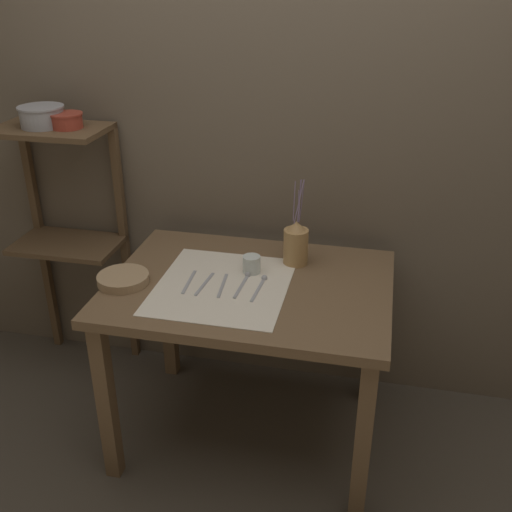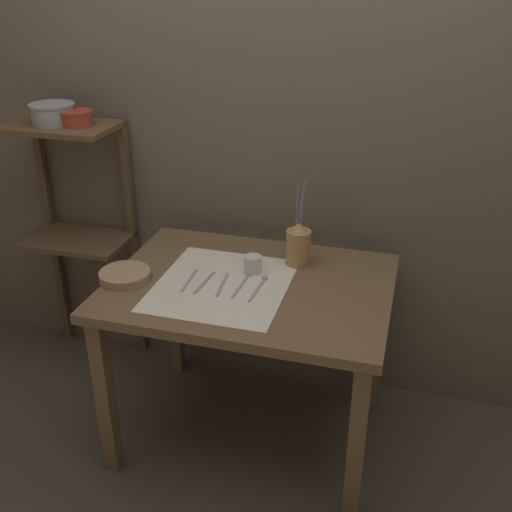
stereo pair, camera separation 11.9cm
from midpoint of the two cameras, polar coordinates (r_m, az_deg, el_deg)
ground_plane at (r=2.83m, az=0.73°, el=-16.38°), size 12.00×12.00×0.00m
stone_wall_back at (r=2.69m, az=3.83°, el=10.69°), size 7.00×0.06×2.40m
wooden_table at (r=2.43m, az=0.82°, el=-4.73°), size 1.12×0.83×0.77m
wooden_shelf_unit at (r=3.00m, az=-15.62°, el=4.81°), size 0.50×0.31×1.27m
linen_cloth at (r=2.36m, az=-1.80°, el=-2.77°), size 0.51×0.57×0.00m
pitcher_with_flowers at (r=2.49m, az=5.42°, el=1.05°), size 0.10×0.10×0.37m
wooden_bowl at (r=2.44m, az=-11.02°, el=-1.83°), size 0.20×0.20×0.04m
glass_tumbler_near at (r=2.43m, az=1.09°, el=-0.79°), size 0.07×0.07×0.07m
fork_inner at (r=2.39m, az=-4.94°, el=-2.31°), size 0.02×0.19×0.00m
knife_center at (r=2.37m, az=-3.49°, el=-2.55°), size 0.03×0.19×0.00m
fork_outer at (r=2.35m, az=-1.79°, el=-2.75°), size 0.03×0.19×0.00m
spoon_inner at (r=2.39m, az=0.42°, el=-2.22°), size 0.03×0.20×0.02m
spoon_outer at (r=2.36m, az=2.00°, el=-2.57°), size 0.03×0.20×0.02m
metal_pot_large at (r=2.86m, az=-17.64°, el=12.86°), size 0.20×0.20×0.09m
metal_pot_small at (r=2.80m, az=-15.54°, el=12.60°), size 0.14×0.14×0.07m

